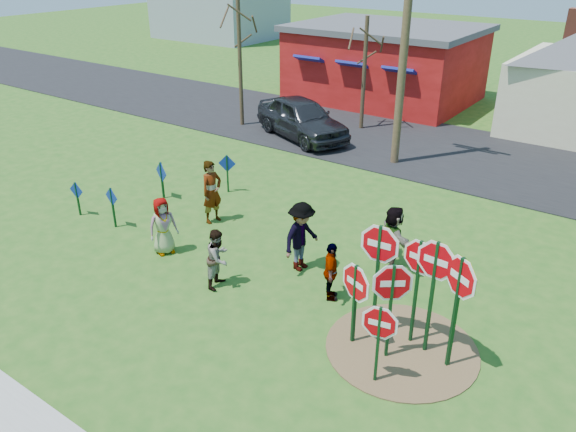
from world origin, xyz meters
name	(u,v)px	position (x,y,z in m)	size (l,w,h in m)	color
ground	(262,265)	(0.00, 0.00, 0.00)	(120.00, 120.00, 0.00)	#235719
road	(431,149)	(0.00, 11.50, 0.02)	(120.00, 7.50, 0.04)	black
dirt_patch	(401,348)	(4.50, -1.00, 0.01)	(3.20, 3.20, 0.03)	brown
red_building	(386,63)	(-5.50, 17.99, 1.97)	(9.40, 7.69, 3.90)	maroon
stop_sign_a	(355,288)	(3.53, -1.39, 1.36)	(1.05, 0.43, 2.05)	#0F381A
stop_sign_b	(379,254)	(3.76, -0.91, 2.02)	(1.13, 0.10, 2.81)	#0F381A
stop_sign_c	(419,269)	(4.54, -0.66, 1.81)	(1.01, 0.20, 2.59)	#0F381A
stop_sign_d	(435,270)	(4.91, -0.76, 1.97)	(1.13, 0.12, 2.74)	#0F381A
stop_sign_e	(379,329)	(4.48, -2.18, 1.25)	(0.94, 0.21, 1.86)	#0F381A
stop_sign_f	(459,286)	(5.47, -0.95, 1.90)	(1.00, 0.61, 2.68)	#0F381A
stop_sign_g	(392,291)	(4.33, -1.40, 1.60)	(0.89, 0.68, 2.34)	#0F381A
blue_diamond_a	(77,195)	(-6.55, -0.88, 0.69)	(0.56, 0.07, 1.12)	#0F381A
blue_diamond_b	(112,203)	(-4.98, -0.77, 0.80)	(0.58, 0.07, 1.29)	#0F381A
blue_diamond_c	(162,176)	(-5.40, 1.58, 0.78)	(0.69, 0.22, 1.28)	#0F381A
blue_diamond_d	(227,169)	(-3.96, 3.22, 0.84)	(0.56, 0.28, 1.34)	#0F381A
person_a	(163,226)	(-2.62, -0.98, 0.81)	(0.80, 0.52, 1.63)	#393D8B
person_b	(212,192)	(-2.84, 1.24, 0.98)	(0.71, 0.47, 1.96)	#246556
person_c	(218,258)	(-0.28, -1.35, 0.77)	(0.75, 0.58, 1.54)	brown
person_d	(301,237)	(0.93, 0.48, 0.94)	(1.22, 0.70, 1.89)	#2D2D31
person_e	(331,272)	(2.28, -0.27, 0.75)	(0.87, 0.36, 1.49)	#4A2F56
person_f	(393,237)	(2.80, 1.98, 0.85)	(1.58, 0.50, 1.71)	#224F2C
suv	(302,118)	(-5.24, 9.61, 0.91)	(2.05, 5.08, 1.73)	#2E2E33
utility_pole	(406,25)	(-0.56, 9.15, 5.12)	(2.38, 0.30, 9.74)	#4C3823
bare_tree_west	(239,38)	(-8.63, 9.62, 3.97)	(1.80, 1.80, 6.14)	#382819
bare_tree_east	(365,58)	(-3.79, 12.37, 3.21)	(1.80, 1.80, 4.96)	#382819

